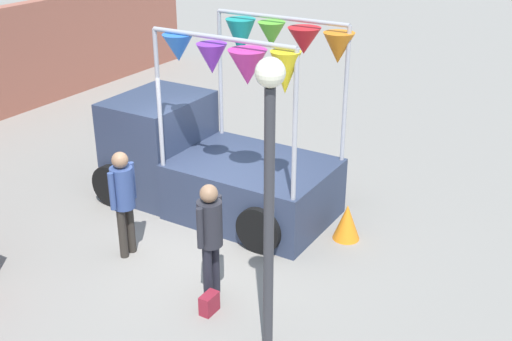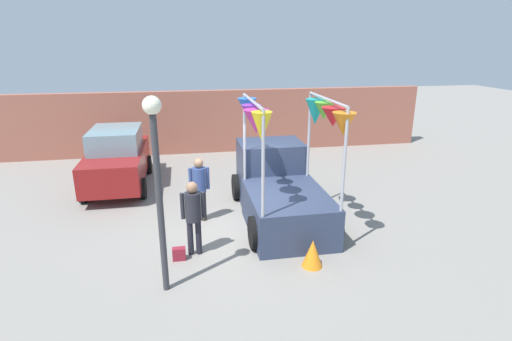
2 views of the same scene
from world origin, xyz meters
name	(u,v)px [view 1 (image 1 of 2)]	position (x,y,z in m)	size (l,w,h in m)	color
ground_plane	(207,236)	(0.00, 0.00, 0.00)	(60.00, 60.00, 0.00)	gray
vendor_truck	(206,154)	(1.01, 0.70, 0.94)	(2.50, 4.09, 3.29)	#2D3851
person_customer	(210,230)	(-1.30, -1.01, 1.03)	(0.53, 0.34, 1.70)	black
person_vendor	(123,194)	(-1.08, 0.72, 1.04)	(0.53, 0.34, 1.71)	#2D2823
handbag	(209,303)	(-1.65, -1.21, 0.14)	(0.28, 0.16, 0.28)	maroon
street_lamp	(269,171)	(-1.89, -2.26, 2.42)	(0.32, 0.32, 3.68)	#333338
folded_kite_bundle_tangerine	(347,222)	(1.11, -1.98, 0.30)	(0.44, 0.44, 0.60)	orange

